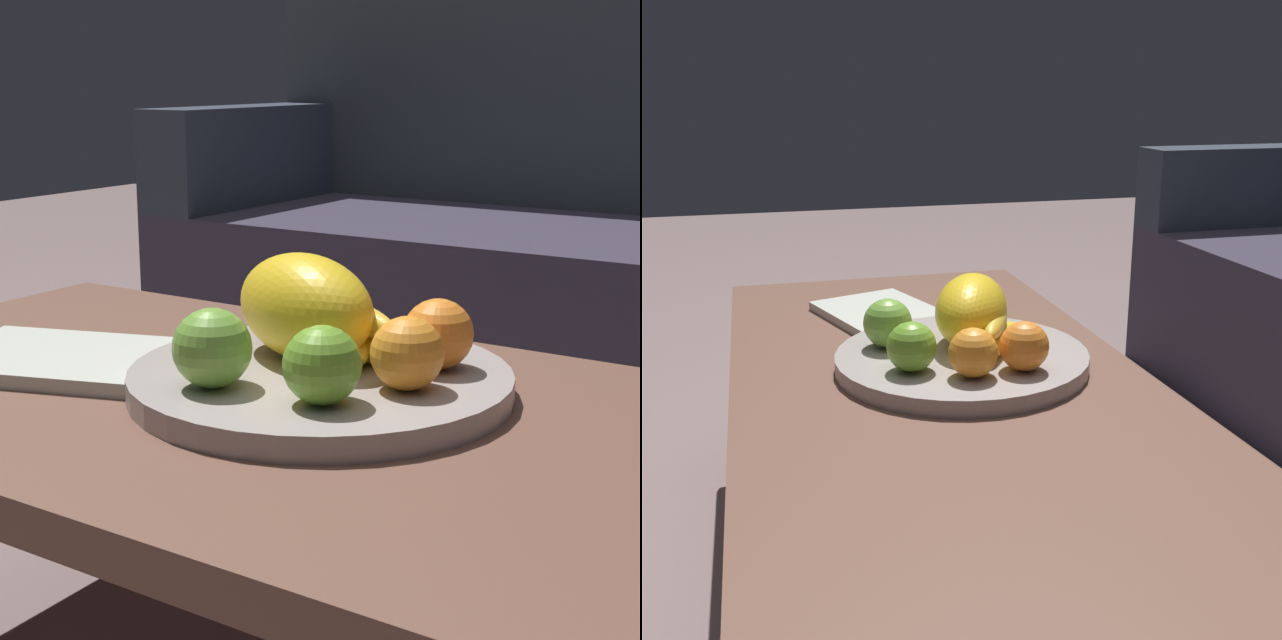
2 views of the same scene
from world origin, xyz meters
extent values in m
plane|color=slate|center=(0.00, 0.00, 0.00)|extent=(8.00, 8.00, 0.00)
cube|color=brown|center=(0.00, 0.00, 0.36)|extent=(1.25, 0.60, 0.04)
cylinder|color=brown|center=(-0.59, -0.26, 0.17)|extent=(0.05, 0.05, 0.34)
cylinder|color=brown|center=(-0.59, 0.26, 0.17)|extent=(0.05, 0.05, 0.34)
cube|color=#2F3643|center=(-0.92, 1.16, 0.51)|extent=(0.14, 0.70, 0.22)
cylinder|color=#A49894|center=(-0.03, 0.04, 0.40)|extent=(0.38, 0.38, 0.03)
ellipsoid|color=yellow|center=(-0.07, 0.06, 0.46)|extent=(0.21, 0.17, 0.11)
sphere|color=orange|center=(0.06, 0.10, 0.44)|extent=(0.07, 0.07, 0.07)
sphere|color=orange|center=(0.07, 0.03, 0.44)|extent=(0.07, 0.07, 0.07)
sphere|color=#6DA92E|center=(0.03, -0.05, 0.44)|extent=(0.07, 0.07, 0.07)
sphere|color=#74AF3D|center=(-0.09, -0.06, 0.45)|extent=(0.08, 0.08, 0.08)
ellipsoid|color=yellow|center=(-0.03, 0.10, 0.42)|extent=(0.15, 0.11, 0.03)
ellipsoid|color=yellow|center=(-0.03, 0.09, 0.42)|extent=(0.12, 0.14, 0.03)
ellipsoid|color=gold|center=(-0.03, 0.09, 0.45)|extent=(0.15, 0.09, 0.03)
cube|color=beige|center=(-0.32, -0.03, 0.39)|extent=(0.29, 0.25, 0.02)
camera|label=1|loc=(0.48, -0.76, 0.69)|focal=56.01mm
camera|label=2|loc=(1.05, -0.25, 0.80)|focal=44.24mm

